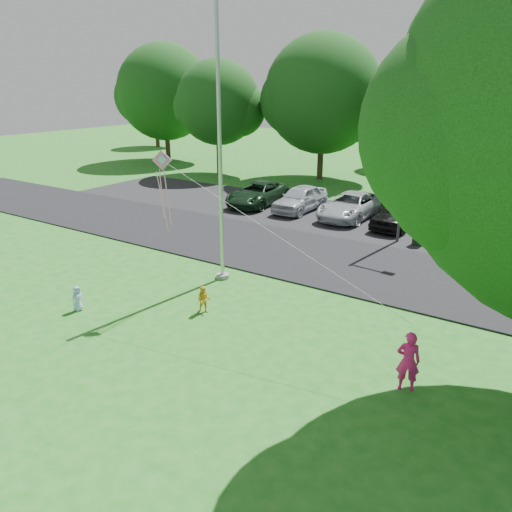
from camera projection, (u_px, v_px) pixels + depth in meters
The scene contains 12 objects.
ground at pixel (214, 364), 13.19m from camera, with size 120.00×120.00×0.00m, color #206C1C.
park_road at pixel (351, 264), 20.25m from camera, with size 60.00×6.00×0.06m, color black.
parking_strip at pixel (402, 227), 25.36m from camera, with size 42.00×7.00×0.06m, color black.
flagpole at pixel (220, 168), 17.56m from camera, with size 0.50×0.50×10.00m.
street_lamp at pixel (412, 155), 21.61m from camera, with size 1.90×0.37×6.74m.
trash_can at pixel (419, 236), 22.47m from camera, with size 0.57×0.57×0.90m.
tree_row at pixel (486, 105), 29.51m from camera, with size 64.35×11.94×10.88m.
parked_cars at pixel (401, 214), 25.15m from camera, with size 20.46×5.31×1.45m.
woman at pixel (408, 361), 11.87m from camera, with size 0.56×0.37×1.54m, color #EB1F75.
child_yellow at pixel (204, 300), 15.96m from camera, with size 0.44×0.34×0.90m, color gold.
child_blue at pixel (77, 298), 16.13m from camera, with size 0.41×0.27×0.84m, color #A6BEFF.
kite at pixel (168, 177), 15.34m from camera, with size 8.52×0.88×3.34m.
Camera 1 is at (7.28, -8.96, 7.07)m, focal length 35.00 mm.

